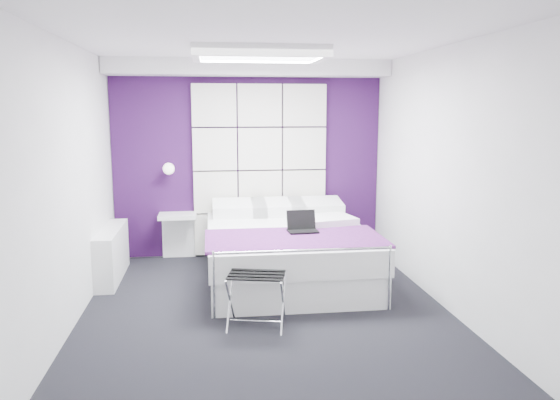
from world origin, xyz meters
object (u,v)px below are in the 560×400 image
Objects in this scene: nightstand at (178,216)px; luggage_rack at (256,301)px; wall_lamp at (169,168)px; laptop at (302,226)px; bed at (287,251)px; radiator at (112,254)px.

luggage_rack is (0.83, -2.40, -0.35)m from nightstand.
laptop is (1.53, -1.37, -0.52)m from wall_lamp.
bed is 1.67m from nightstand.
bed is at bearing -36.92° from wall_lamp.
luggage_rack is at bearing -109.02° from bed.
nightstand is at bearing 133.44° from laptop.
wall_lamp reaches higher than luggage_rack.
radiator is 2.29m from luggage_rack.
nightstand is at bearing 44.44° from radiator.
laptop reaches higher than nightstand.
laptop is (1.43, -1.33, 0.10)m from nightstand.
wall_lamp is 0.29× the size of luggage_rack.
bed is at bearing 108.17° from laptop.
radiator is 2.45× the size of nightstand.
luggage_rack is at bearing -69.33° from wall_lamp.
nightstand reaches higher than luggage_rack.
wall_lamp is 1.96m from bed.
bed is at bearing -37.77° from nightstand.
luggage_rack is 1.58× the size of laptop.
radiator is 2.29m from laptop.
wall_lamp is at bearing 134.41° from laptop.
wall_lamp is 2.78m from luggage_rack.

